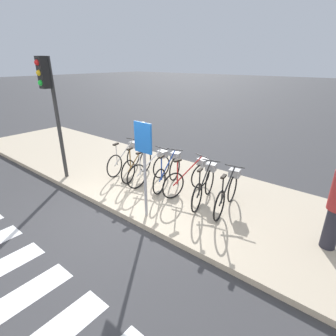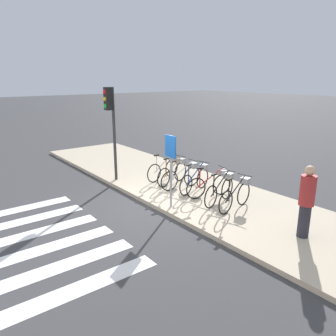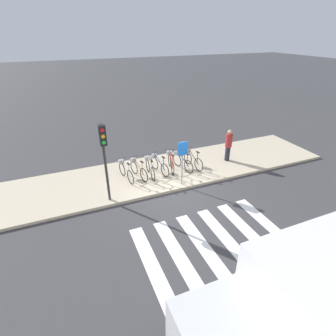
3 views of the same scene
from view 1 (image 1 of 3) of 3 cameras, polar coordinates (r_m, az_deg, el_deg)
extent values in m
plane|color=#38383A|center=(5.99, -10.07, -10.64)|extent=(120.00, 120.00, 0.00)
cube|color=#B7A88E|center=(7.08, 0.79, -4.21)|extent=(17.40, 3.59, 0.12)
torus|color=black|center=(7.59, -11.55, 0.41)|extent=(0.15, 0.66, 0.66)
torus|color=black|center=(8.25, -7.52, 2.48)|extent=(0.15, 0.66, 0.66)
cylinder|color=beige|center=(7.82, -9.57, 3.32)|extent=(0.19, 0.92, 0.56)
cylinder|color=beige|center=(7.57, -11.12, 2.82)|extent=(0.04, 0.04, 0.60)
cube|color=black|center=(7.47, -11.30, 5.11)|extent=(0.10, 0.21, 0.04)
cylinder|color=#262626|center=(8.07, -7.72, 6.24)|extent=(0.46, 0.10, 0.02)
cube|color=gray|center=(8.17, -7.44, 5.07)|extent=(0.27, 0.24, 0.18)
torus|color=black|center=(7.13, -8.64, -0.84)|extent=(0.19, 0.65, 0.66)
torus|color=black|center=(7.83, -4.95, 1.51)|extent=(0.19, 0.65, 0.66)
cylinder|color=olive|center=(7.38, -6.80, 2.31)|extent=(0.24, 0.91, 0.56)
cylinder|color=olive|center=(7.11, -8.22, 1.72)|extent=(0.04, 0.04, 0.60)
cube|color=black|center=(7.01, -8.36, 4.15)|extent=(0.11, 0.21, 0.04)
cylinder|color=#262626|center=(7.65, -5.08, 5.45)|extent=(0.45, 0.13, 0.02)
cube|color=gray|center=(7.75, -4.85, 4.23)|extent=(0.28, 0.25, 0.18)
torus|color=black|center=(6.81, -6.82, -1.86)|extent=(0.09, 0.66, 0.66)
torus|color=black|center=(7.38, -1.44, 0.24)|extent=(0.09, 0.66, 0.66)
cylinder|color=silver|center=(6.98, -4.08, 1.24)|extent=(0.10, 0.93, 0.56)
cylinder|color=silver|center=(6.77, -6.12, 0.75)|extent=(0.03, 0.03, 0.60)
cube|color=black|center=(6.66, -6.23, 3.29)|extent=(0.08, 0.20, 0.04)
cylinder|color=#262626|center=(7.18, -1.48, 4.40)|extent=(0.46, 0.06, 0.02)
cube|color=gray|center=(7.28, -1.19, 3.09)|extent=(0.25, 0.22, 0.18)
torus|color=black|center=(6.49, -1.91, -2.98)|extent=(0.18, 0.65, 0.66)
torus|color=black|center=(7.24, 1.45, -0.21)|extent=(0.18, 0.65, 0.66)
cylinder|color=navy|center=(6.76, -0.14, 0.55)|extent=(0.24, 0.91, 0.56)
cylinder|color=navy|center=(6.47, -1.42, -0.17)|extent=(0.04, 0.04, 0.60)
cube|color=black|center=(6.36, -1.45, 2.48)|extent=(0.11, 0.21, 0.04)
cylinder|color=#262626|center=(7.04, 1.50, 4.03)|extent=(0.45, 0.13, 0.02)
cube|color=gray|center=(7.14, 1.65, 2.72)|extent=(0.28, 0.25, 0.18)
torus|color=black|center=(6.28, 1.15, -3.87)|extent=(0.19, 0.65, 0.66)
torus|color=black|center=(6.84, 7.09, -1.78)|extent=(0.19, 0.65, 0.66)
cylinder|color=red|center=(6.44, 4.31, -0.64)|extent=(0.24, 0.91, 0.56)
cylinder|color=red|center=(6.23, 2.07, -1.10)|extent=(0.04, 0.04, 0.60)
cube|color=black|center=(6.11, 2.11, 1.64)|extent=(0.11, 0.21, 0.04)
cylinder|color=#262626|center=(6.63, 7.32, 2.67)|extent=(0.45, 0.13, 0.02)
cube|color=gray|center=(6.73, 7.54, 1.26)|extent=(0.28, 0.25, 0.18)
torus|color=black|center=(5.79, 6.30, -6.46)|extent=(0.19, 0.65, 0.66)
torus|color=black|center=(6.56, 9.02, -2.97)|extent=(0.19, 0.65, 0.66)
cylinder|color=black|center=(6.05, 7.88, -2.36)|extent=(0.24, 0.91, 0.56)
cylinder|color=black|center=(5.76, 6.86, -3.32)|extent=(0.04, 0.04, 0.60)
cube|color=black|center=(5.63, 7.00, -0.40)|extent=(0.11, 0.21, 0.04)
cylinder|color=#262626|center=(6.34, 9.33, 1.63)|extent=(0.45, 0.13, 0.02)
cube|color=gray|center=(6.46, 9.35, 0.22)|extent=(0.28, 0.25, 0.18)
torus|color=black|center=(5.56, 11.09, -8.08)|extent=(0.14, 0.66, 0.66)
torus|color=black|center=(6.33, 13.84, -4.36)|extent=(0.14, 0.66, 0.66)
cylinder|color=black|center=(5.82, 12.78, -3.79)|extent=(0.18, 0.92, 0.56)
cylinder|color=black|center=(5.52, 11.75, -4.83)|extent=(0.04, 0.04, 0.60)
cube|color=black|center=(5.39, 12.02, -1.82)|extent=(0.10, 0.21, 0.04)
cylinder|color=#262626|center=(6.10, 14.32, 0.37)|extent=(0.46, 0.10, 0.02)
cube|color=gray|center=(6.22, 14.29, -1.08)|extent=(0.27, 0.24, 0.18)
cylinder|color=#23232D|center=(5.50, 32.05, -11.10)|extent=(0.26, 0.26, 0.77)
cylinder|color=#2D2D2D|center=(7.67, -22.82, 9.35)|extent=(0.10, 0.10, 3.21)
cube|color=black|center=(7.45, -25.54, 18.25)|extent=(0.24, 0.20, 0.75)
sphere|color=red|center=(7.40, -26.57, 19.84)|extent=(0.14, 0.14, 0.14)
sphere|color=gold|center=(7.40, -26.25, 18.09)|extent=(0.14, 0.14, 0.14)
sphere|color=green|center=(7.42, -25.94, 16.34)|extent=(0.14, 0.14, 0.14)
cylinder|color=#99999E|center=(5.32, -5.04, -0.85)|extent=(0.06, 0.06, 2.04)
cube|color=#1959B2|center=(5.07, -5.47, 6.57)|extent=(0.44, 0.03, 0.60)
camera|label=2|loc=(3.82, 157.50, -14.18)|focal=35.00mm
camera|label=3|loc=(10.06, -93.39, 17.62)|focal=28.00mm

